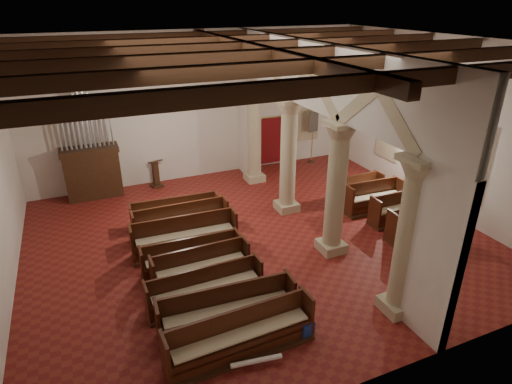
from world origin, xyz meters
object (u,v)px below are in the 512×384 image
(processional_banner, at_px, (312,145))
(nave_pew_0, at_px, (241,341))
(pipe_organ, at_px, (91,163))
(aisle_pew_0, at_px, (420,228))
(lectern, at_px, (156,175))

(processional_banner, distance_m, nave_pew_0, 12.24)
(pipe_organ, bearing_deg, aisle_pew_0, -38.98)
(processional_banner, bearing_deg, pipe_organ, 163.25)
(nave_pew_0, relative_size, aisle_pew_0, 1.48)
(aisle_pew_0, bearing_deg, nave_pew_0, -158.92)
(pipe_organ, bearing_deg, lectern, -0.26)
(processional_banner, xyz_separation_m, aisle_pew_0, (-0.34, -7.48, -0.45))
(lectern, height_order, aisle_pew_0, lectern)
(processional_banner, relative_size, nave_pew_0, 0.77)
(nave_pew_0, bearing_deg, processional_banner, 50.52)
(lectern, xyz_separation_m, aisle_pew_0, (6.92, -7.50, -0.13))
(processional_banner, height_order, aisle_pew_0, processional_banner)
(processional_banner, xyz_separation_m, nave_pew_0, (-7.38, -9.75, -0.47))
(pipe_organ, bearing_deg, nave_pew_0, -77.14)
(aisle_pew_0, bearing_deg, processional_banner, 90.59)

